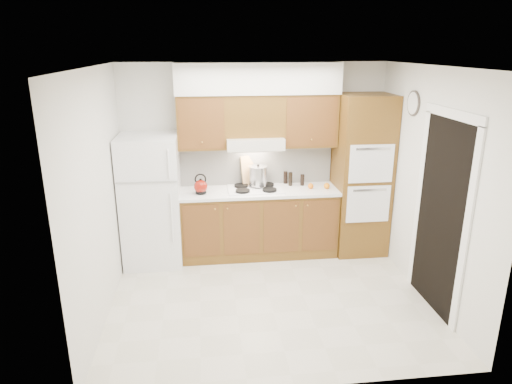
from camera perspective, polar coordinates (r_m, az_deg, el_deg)
The scene contains 26 objects.
floor at distance 5.46m, azimuth 1.67°, elevation -12.99°, with size 3.60×3.60×0.00m, color beige.
ceiling at distance 4.70m, azimuth 1.96°, elevation 15.40°, with size 3.60×3.60×0.00m, color white.
wall_back at distance 6.36m, azimuth -0.19°, elevation 4.19°, with size 3.60×0.02×2.60m, color silver.
wall_left at distance 5.00m, azimuth -19.07°, elevation -0.62°, with size 0.02×3.00×2.60m, color silver.
wall_right at distance 5.48m, azimuth 20.76°, elevation 0.78°, with size 0.02×3.00×2.60m, color silver.
fridge at distance 6.14m, azimuth -12.94°, elevation -1.06°, with size 0.75×0.72×1.72m, color white.
base_cabinets at distance 6.34m, azimuth 0.36°, elevation -3.93°, with size 2.11×0.60×0.90m, color brown.
countertop at distance 6.17m, azimuth 0.38°, elevation 0.09°, with size 2.13×0.62×0.04m, color white.
backsplash at distance 6.37m, azimuth 0.05°, elevation 3.47°, with size 2.11×0.03×0.56m, color white.
oven_cabinet at distance 6.43m, azimuth 13.02°, elevation 2.03°, with size 0.70×0.65×2.20m, color brown.
upper_cab_left at distance 6.05m, azimuth -6.83°, elevation 8.68°, with size 0.63×0.33×0.70m, color brown.
upper_cab_right at distance 6.21m, azimuth 6.63°, elevation 8.93°, with size 0.73×0.33×0.70m, color brown.
range_hood at distance 6.08m, azimuth -0.18°, elevation 6.21°, with size 0.75×0.45×0.15m, color silver.
upper_cab_over_hood at distance 6.08m, azimuth -0.25°, elevation 9.56°, with size 0.75×0.33×0.55m, color brown.
soffit at distance 6.02m, azimuth 0.25°, elevation 14.03°, with size 2.13×0.36×0.40m, color silver.
cooktop at distance 6.17m, azimuth -0.11°, elevation 0.36°, with size 0.74×0.50×0.01m, color white.
doorway at distance 5.26m, azimuth 22.05°, elevation -2.94°, with size 0.02×0.90×2.10m, color black.
wall_clock at distance 5.79m, azimuth 19.09°, elevation 10.44°, with size 0.30×0.30×0.02m, color #3F3833.
kettle at distance 6.01m, azimuth -6.93°, elevation 0.68°, with size 0.18×0.18×0.18m, color maroon.
cutting_board at distance 6.35m, azimuth -0.49°, elevation 2.67°, with size 0.32×0.02×0.43m, color tan.
stock_pot at distance 6.23m, azimuth 0.27°, elevation 2.01°, with size 0.25×0.25×0.26m, color #B7B7BC.
condiment_a at distance 6.35m, azimuth 4.33°, elevation 1.64°, with size 0.05×0.05×0.19m, color black.
condiment_b at distance 6.44m, azimuth 3.70°, elevation 1.82°, with size 0.05×0.05×0.17m, color black.
condiment_c at distance 6.38m, azimuth 5.82°, elevation 1.51°, with size 0.05×0.05×0.16m, color black.
orange_near at distance 6.27m, azimuth 8.84°, elevation 0.76°, with size 0.08×0.08×0.08m, color orange.
orange_far at distance 6.24m, azimuth 6.85°, elevation 0.75°, with size 0.08×0.08×0.08m, color #E15E0B.
Camera 1 is at (-0.70, -4.64, 2.79)m, focal length 32.00 mm.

